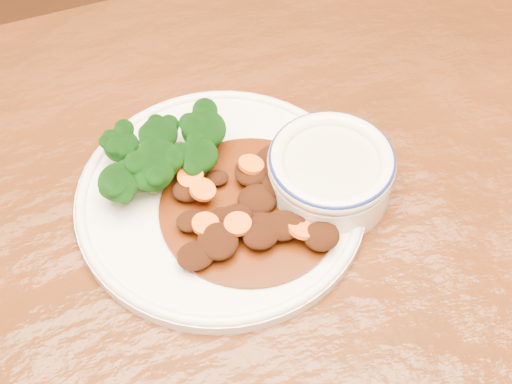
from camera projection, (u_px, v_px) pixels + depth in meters
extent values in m
cube|color=#52230E|center=(255.00, 283.00, 0.70)|extent=(1.58, 1.04, 0.04)
cylinder|color=white|center=(221.00, 199.00, 0.72)|extent=(0.30, 0.30, 0.01)
torus|color=white|center=(221.00, 195.00, 0.72)|extent=(0.29, 0.29, 0.01)
cylinder|color=olive|center=(160.00, 175.00, 0.72)|extent=(0.01, 0.01, 0.02)
ellipsoid|color=black|center=(157.00, 160.00, 0.70)|extent=(0.05, 0.05, 0.04)
cylinder|color=olive|center=(161.00, 148.00, 0.75)|extent=(0.01, 0.01, 0.02)
ellipsoid|color=black|center=(159.00, 134.00, 0.73)|extent=(0.04, 0.04, 0.03)
cylinder|color=olive|center=(205.00, 145.00, 0.75)|extent=(0.01, 0.01, 0.02)
ellipsoid|color=black|center=(204.00, 130.00, 0.73)|extent=(0.05, 0.05, 0.04)
cylinder|color=olive|center=(200.00, 169.00, 0.73)|extent=(0.01, 0.01, 0.02)
ellipsoid|color=black|center=(198.00, 155.00, 0.71)|extent=(0.04, 0.04, 0.03)
cylinder|color=olive|center=(124.00, 159.00, 0.74)|extent=(0.01, 0.01, 0.02)
ellipsoid|color=black|center=(121.00, 146.00, 0.72)|extent=(0.04, 0.04, 0.03)
cylinder|color=olive|center=(123.00, 196.00, 0.71)|extent=(0.01, 0.01, 0.02)
ellipsoid|color=black|center=(119.00, 182.00, 0.69)|extent=(0.04, 0.04, 0.03)
cylinder|color=olive|center=(154.00, 185.00, 0.72)|extent=(0.01, 0.01, 0.02)
ellipsoid|color=black|center=(151.00, 170.00, 0.70)|extent=(0.05, 0.05, 0.04)
cylinder|color=#4E2208|center=(250.00, 208.00, 0.71)|extent=(0.18, 0.18, 0.00)
ellipsoid|color=black|center=(218.00, 241.00, 0.67)|extent=(0.04, 0.04, 0.02)
ellipsoid|color=black|center=(283.00, 226.00, 0.68)|extent=(0.04, 0.03, 0.02)
ellipsoid|color=black|center=(321.00, 236.00, 0.67)|extent=(0.04, 0.03, 0.02)
ellipsoid|color=black|center=(291.00, 172.00, 0.72)|extent=(0.04, 0.04, 0.02)
ellipsoid|color=black|center=(274.00, 169.00, 0.72)|extent=(0.04, 0.04, 0.02)
ellipsoid|color=black|center=(268.00, 226.00, 0.68)|extent=(0.03, 0.03, 0.02)
ellipsoid|color=black|center=(236.00, 216.00, 0.69)|extent=(0.03, 0.03, 0.02)
ellipsoid|color=black|center=(196.00, 256.00, 0.66)|extent=(0.04, 0.03, 0.02)
ellipsoid|color=black|center=(192.00, 221.00, 0.68)|extent=(0.03, 0.02, 0.02)
ellipsoid|color=black|center=(261.00, 236.00, 0.67)|extent=(0.03, 0.03, 0.02)
ellipsoid|color=black|center=(325.00, 219.00, 0.68)|extent=(0.03, 0.03, 0.01)
ellipsoid|color=black|center=(189.00, 190.00, 0.70)|extent=(0.03, 0.03, 0.02)
ellipsoid|color=black|center=(276.00, 159.00, 0.73)|extent=(0.04, 0.04, 0.02)
ellipsoid|color=black|center=(257.00, 209.00, 0.70)|extent=(0.02, 0.02, 0.01)
ellipsoid|color=black|center=(252.00, 174.00, 0.71)|extent=(0.03, 0.03, 0.02)
ellipsoid|color=black|center=(247.00, 168.00, 0.73)|extent=(0.02, 0.03, 0.01)
ellipsoid|color=black|center=(283.00, 184.00, 0.71)|extent=(0.04, 0.04, 0.02)
ellipsoid|color=black|center=(295.00, 224.00, 0.68)|extent=(0.02, 0.02, 0.01)
ellipsoid|color=black|center=(264.00, 228.00, 0.68)|extent=(0.03, 0.03, 0.02)
ellipsoid|color=black|center=(222.00, 218.00, 0.69)|extent=(0.03, 0.03, 0.01)
ellipsoid|color=black|center=(218.00, 178.00, 0.72)|extent=(0.02, 0.02, 0.01)
ellipsoid|color=black|center=(257.00, 200.00, 0.70)|extent=(0.04, 0.04, 0.02)
cylinder|color=#EA560C|center=(251.00, 164.00, 0.71)|extent=(0.04, 0.04, 0.01)
cylinder|color=#EA560C|center=(301.00, 229.00, 0.67)|extent=(0.03, 0.03, 0.02)
cylinder|color=#EA560C|center=(203.00, 190.00, 0.69)|extent=(0.04, 0.04, 0.01)
cylinder|color=#EA560C|center=(238.00, 224.00, 0.67)|extent=(0.04, 0.04, 0.00)
cylinder|color=#EA560C|center=(205.00, 224.00, 0.67)|extent=(0.04, 0.04, 0.01)
cylinder|color=#EA560C|center=(310.00, 197.00, 0.69)|extent=(0.03, 0.03, 0.01)
cylinder|color=#EA560C|center=(307.00, 199.00, 0.68)|extent=(0.03, 0.03, 0.01)
cylinder|color=#EA560C|center=(191.00, 176.00, 0.70)|extent=(0.04, 0.04, 0.01)
cylinder|color=#EA560C|center=(297.00, 165.00, 0.72)|extent=(0.03, 0.03, 0.02)
cylinder|color=white|center=(329.00, 179.00, 0.72)|extent=(0.13, 0.13, 0.04)
cylinder|color=silver|center=(331.00, 164.00, 0.70)|extent=(0.10, 0.10, 0.01)
torus|color=white|center=(332.00, 161.00, 0.70)|extent=(0.13, 0.13, 0.02)
torus|color=navy|center=(332.00, 158.00, 0.70)|extent=(0.12, 0.12, 0.01)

